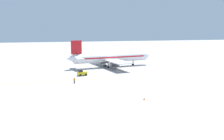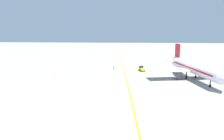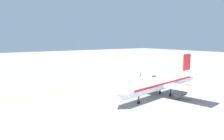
# 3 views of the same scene
# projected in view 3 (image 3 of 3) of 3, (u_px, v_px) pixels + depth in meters

# --- Properties ---
(ground_plane) EXTENTS (400.00, 400.00, 0.00)m
(ground_plane) POSITION_uv_depth(u_px,v_px,m) (120.00, 82.00, 77.49)
(ground_plane) COLOR gray
(apron_yellow_centreline) EXTENTS (7.49, 119.81, 0.01)m
(apron_yellow_centreline) POSITION_uv_depth(u_px,v_px,m) (120.00, 82.00, 77.49)
(apron_yellow_centreline) COLOR yellow
(apron_yellow_centreline) RESTS_ON ground
(airplane_at_gate) EXTENTS (28.48, 35.42, 10.60)m
(airplane_at_gate) POSITION_uv_depth(u_px,v_px,m) (162.00, 82.00, 57.75)
(airplane_at_gate) COLOR white
(airplane_at_gate) RESTS_ON ground
(baggage_tug_white) EXTENTS (2.49, 3.32, 2.11)m
(baggage_tug_white) POSITION_uv_depth(u_px,v_px,m) (154.00, 79.00, 78.39)
(baggage_tug_white) COLOR gold
(baggage_tug_white) RESTS_ON ground
(ground_crew_worker) EXTENTS (0.33, 0.55, 1.68)m
(ground_crew_worker) POSITION_uv_depth(u_px,v_px,m) (141.00, 74.00, 89.35)
(ground_crew_worker) COLOR #23232D
(ground_crew_worker) RESTS_ON ground
(traffic_cone_near_nose) EXTENTS (0.32, 0.32, 0.55)m
(traffic_cone_near_nose) POSITION_uv_depth(u_px,v_px,m) (89.00, 72.00, 98.64)
(traffic_cone_near_nose) COLOR orange
(traffic_cone_near_nose) RESTS_ON ground
(traffic_cone_mid_apron) EXTENTS (0.32, 0.32, 0.55)m
(traffic_cone_mid_apron) POSITION_uv_depth(u_px,v_px,m) (191.00, 93.00, 60.93)
(traffic_cone_mid_apron) COLOR orange
(traffic_cone_mid_apron) RESTS_ON ground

